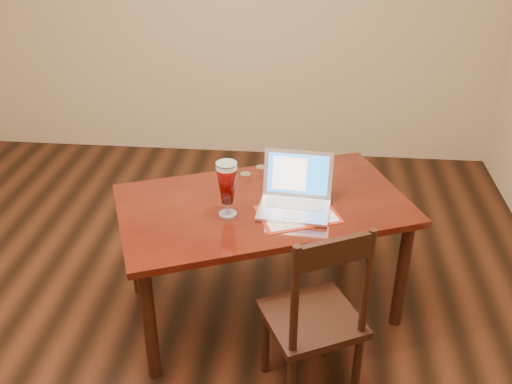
# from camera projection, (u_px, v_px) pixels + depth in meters

# --- Properties ---
(ground) EXTENTS (5.00, 5.00, 0.00)m
(ground) POSITION_uv_depth(u_px,v_px,m) (167.00, 348.00, 3.05)
(ground) COLOR black
(ground) RESTS_ON ground
(room_shell) EXTENTS (4.51, 5.01, 2.71)m
(room_shell) POSITION_uv_depth(u_px,v_px,m) (132.00, 10.00, 2.19)
(room_shell) COLOR tan
(room_shell) RESTS_ON ground
(dining_table) EXTENTS (1.71, 1.35, 1.00)m
(dining_table) POSITION_uv_depth(u_px,v_px,m) (263.00, 214.00, 3.04)
(dining_table) COLOR #481409
(dining_table) RESTS_ON ground
(dining_chair) EXTENTS (0.54, 0.54, 0.97)m
(dining_chair) POSITION_uv_depth(u_px,v_px,m) (316.00, 318.00, 2.59)
(dining_chair) COLOR black
(dining_chair) RESTS_ON ground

